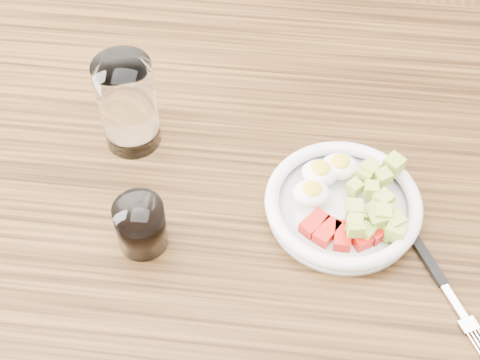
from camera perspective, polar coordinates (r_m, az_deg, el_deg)
The scene contains 5 objects.
dining_table at distance 0.96m, azimuth 0.52°, elevation -5.32°, with size 1.50×0.90×0.77m.
bowl at distance 0.86m, azimuth 8.87°, elevation -1.94°, with size 0.20×0.20×0.05m.
fork at distance 0.85m, azimuth 16.31°, elevation -7.54°, with size 0.10×0.17×0.01m.
water_glass at distance 0.91m, azimuth -9.56°, elevation 6.37°, with size 0.08×0.08×0.14m, color white.
coffee_glass at distance 0.82m, azimuth -8.45°, elevation -3.87°, with size 0.06×0.06×0.07m.
Camera 1 is at (0.05, -0.52, 1.48)m, focal length 50.00 mm.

